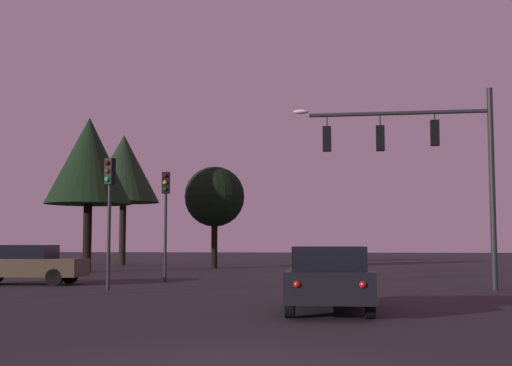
% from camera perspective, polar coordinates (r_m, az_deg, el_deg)
% --- Properties ---
extents(ground_plane, '(168.00, 168.00, 0.00)m').
position_cam_1_polar(ground_plane, '(33.25, 4.59, -7.65)').
color(ground_plane, '#262326').
rests_on(ground_plane, ground).
extents(traffic_signal_mast_arm, '(6.93, 0.51, 6.95)m').
position_cam_1_polar(traffic_signal_mast_arm, '(25.07, 13.68, 2.47)').
color(traffic_signal_mast_arm, '#232326').
rests_on(traffic_signal_mast_arm, ground).
extents(traffic_light_corner_left, '(0.36, 0.39, 4.49)m').
position_cam_1_polar(traffic_light_corner_left, '(24.31, -11.89, -1.09)').
color(traffic_light_corner_left, '#232326').
rests_on(traffic_light_corner_left, ground).
extents(traffic_light_corner_right, '(0.30, 0.35, 4.56)m').
position_cam_1_polar(traffic_light_corner_right, '(29.42, -7.39, -1.71)').
color(traffic_light_corner_right, '#232326').
rests_on(traffic_light_corner_right, ground).
extents(car_nearside_lane, '(1.96, 4.56, 1.52)m').
position_cam_1_polar(car_nearside_lane, '(16.55, 6.02, -7.66)').
color(car_nearside_lane, black).
rests_on(car_nearside_lane, ground).
extents(car_crossing_right, '(4.73, 2.06, 1.52)m').
position_cam_1_polar(car_crossing_right, '(28.51, -18.46, -6.27)').
color(car_crossing_right, '#473828').
rests_on(car_crossing_right, ground).
extents(tree_behind_sign, '(3.86, 3.86, 6.49)m').
position_cam_1_polar(tree_behind_sign, '(44.87, -3.40, -1.15)').
color(tree_behind_sign, black).
rests_on(tree_behind_sign, ground).
extents(tree_left_far, '(5.18, 5.18, 9.40)m').
position_cam_1_polar(tree_left_far, '(51.25, -10.76, 1.13)').
color(tree_left_far, black).
rests_on(tree_left_far, ground).
extents(tree_center_horizon, '(4.81, 4.81, 8.65)m').
position_cam_1_polar(tree_center_horizon, '(40.27, -13.48, 1.74)').
color(tree_center_horizon, black).
rests_on(tree_center_horizon, ground).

